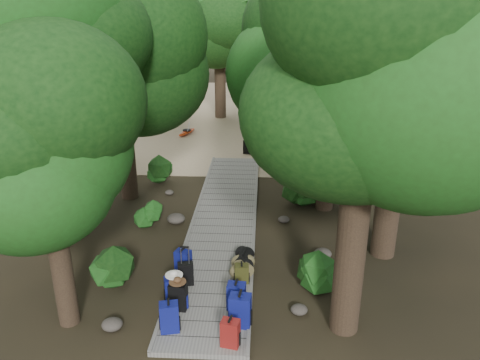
# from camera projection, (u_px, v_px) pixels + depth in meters

# --- Properties ---
(ground) EXTENTS (120.00, 120.00, 0.00)m
(ground) POSITION_uv_depth(u_px,v_px,m) (221.00, 237.00, 13.77)
(ground) COLOR #2C2416
(ground) RESTS_ON ground
(sand_beach) EXTENTS (40.00, 22.00, 0.02)m
(sand_beach) POSITION_uv_depth(u_px,v_px,m) (245.00, 113.00, 28.66)
(sand_beach) COLOR tan
(sand_beach) RESTS_ON ground
(boardwalk) EXTENTS (2.00, 12.00, 0.12)m
(boardwalk) POSITION_uv_depth(u_px,v_px,m) (224.00, 221.00, 14.68)
(boardwalk) COLOR gray
(boardwalk) RESTS_ON ground
(backpack_left_a) EXTENTS (0.44, 0.35, 0.73)m
(backpack_left_a) POSITION_uv_depth(u_px,v_px,m) (169.00, 316.00, 9.60)
(backpack_left_a) COLOR navy
(backpack_left_a) RESTS_ON boardwalk
(backpack_left_b) EXTENTS (0.41, 0.31, 0.71)m
(backpack_left_b) POSITION_uv_depth(u_px,v_px,m) (178.00, 295.00, 10.29)
(backpack_left_b) COLOR black
(backpack_left_b) RESTS_ON boardwalk
(backpack_left_c) EXTENTS (0.46, 0.39, 0.73)m
(backpack_left_c) POSITION_uv_depth(u_px,v_px,m) (174.00, 289.00, 10.47)
(backpack_left_c) COLOR navy
(backpack_left_c) RESTS_ON boardwalk
(backpack_left_d) EXTENTS (0.45, 0.38, 0.58)m
(backpack_left_d) POSITION_uv_depth(u_px,v_px,m) (183.00, 259.00, 11.83)
(backpack_left_d) COLOR navy
(backpack_left_d) RESTS_ON boardwalk
(backpack_right_a) EXTENTS (0.40, 0.32, 0.64)m
(backpack_right_a) POSITION_uv_depth(u_px,v_px,m) (230.00, 332.00, 9.20)
(backpack_right_a) COLOR maroon
(backpack_right_a) RESTS_ON boardwalk
(backpack_right_b) EXTENTS (0.48, 0.36, 0.81)m
(backpack_right_b) POSITION_uv_depth(u_px,v_px,m) (240.00, 309.00, 9.75)
(backpack_right_b) COLOR navy
(backpack_right_b) RESTS_ON boardwalk
(backpack_right_c) EXTENTS (0.43, 0.32, 0.68)m
(backpack_right_c) POSITION_uv_depth(u_px,v_px,m) (236.00, 295.00, 10.32)
(backpack_right_c) COLOR navy
(backpack_right_c) RESTS_ON boardwalk
(backpack_right_d) EXTENTS (0.36, 0.27, 0.51)m
(backpack_right_d) POSITION_uv_depth(u_px,v_px,m) (242.00, 273.00, 11.30)
(backpack_right_d) COLOR #393915
(backpack_right_d) RESTS_ON boardwalk
(duffel_right_khaki) EXTENTS (0.59, 0.67, 0.37)m
(duffel_right_khaki) POSITION_uv_depth(u_px,v_px,m) (242.00, 266.00, 11.70)
(duffel_right_khaki) COLOR brown
(duffel_right_khaki) RESTS_ON boardwalk
(duffel_right_black) EXTENTS (0.51, 0.70, 0.40)m
(duffel_right_black) POSITION_uv_depth(u_px,v_px,m) (244.00, 259.00, 12.00)
(duffel_right_black) COLOR black
(duffel_right_black) RESTS_ON boardwalk
(suitcase_on_boardwalk) EXTENTS (0.40, 0.27, 0.57)m
(suitcase_on_boardwalk) POSITION_uv_depth(u_px,v_px,m) (186.00, 274.00, 11.20)
(suitcase_on_boardwalk) COLOR black
(suitcase_on_boardwalk) RESTS_ON boardwalk
(lone_suitcase_on_sand) EXTENTS (0.44, 0.32, 0.63)m
(lone_suitcase_on_sand) POSITION_uv_depth(u_px,v_px,m) (248.00, 147.00, 21.06)
(lone_suitcase_on_sand) COLOR black
(lone_suitcase_on_sand) RESTS_ON sand_beach
(hat_brown) EXTENTS (0.38, 0.38, 0.11)m
(hat_brown) POSITION_uv_depth(u_px,v_px,m) (177.00, 280.00, 10.12)
(hat_brown) COLOR #51351E
(hat_brown) RESTS_ON backpack_left_b
(hat_white) EXTENTS (0.40, 0.40, 0.13)m
(hat_white) POSITION_uv_depth(u_px,v_px,m) (174.00, 273.00, 10.32)
(hat_white) COLOR silver
(hat_white) RESTS_ON backpack_left_c
(kayak) EXTENTS (1.71, 3.25, 0.32)m
(kayak) POSITION_uv_depth(u_px,v_px,m) (187.00, 131.00, 24.13)
(kayak) COLOR #B4340F
(kayak) RESTS_ON sand_beach
(sun_lounger) EXTENTS (1.17, 2.05, 0.63)m
(sun_lounger) POSITION_uv_depth(u_px,v_px,m) (312.00, 140.00, 22.15)
(sun_lounger) COLOR silver
(sun_lounger) RESTS_ON sand_beach
(tree_right_a) EXTENTS (5.18, 5.18, 8.64)m
(tree_right_a) POSITION_uv_depth(u_px,v_px,m) (362.00, 132.00, 8.43)
(tree_right_a) COLOR black
(tree_right_a) RESTS_ON ground
(tree_right_b) EXTENTS (5.21, 5.21, 9.30)m
(tree_right_b) POSITION_uv_depth(u_px,v_px,m) (403.00, 84.00, 11.21)
(tree_right_b) COLOR black
(tree_right_b) RESTS_ON ground
(tree_right_c) EXTENTS (4.94, 4.94, 8.55)m
(tree_right_c) POSITION_uv_depth(u_px,v_px,m) (333.00, 80.00, 14.19)
(tree_right_c) COLOR black
(tree_right_c) RESTS_ON ground
(tree_right_d) EXTENTS (6.27, 6.27, 11.50)m
(tree_right_d) POSITION_uv_depth(u_px,v_px,m) (404.00, 26.00, 15.13)
(tree_right_d) COLOR black
(tree_right_d) RESTS_ON ground
(tree_right_e) EXTENTS (4.55, 4.55, 8.20)m
(tree_right_e) POSITION_uv_depth(u_px,v_px,m) (348.00, 64.00, 19.02)
(tree_right_e) COLOR black
(tree_right_e) RESTS_ON ground
(tree_right_f) EXTENTS (6.00, 6.00, 10.71)m
(tree_right_f) POSITION_uv_depth(u_px,v_px,m) (394.00, 29.00, 20.33)
(tree_right_f) COLOR black
(tree_right_f) RESTS_ON ground
(tree_left_a) EXTENTS (3.73, 3.73, 6.22)m
(tree_left_a) POSITION_uv_depth(u_px,v_px,m) (49.00, 190.00, 9.05)
(tree_left_a) COLOR black
(tree_left_a) RESTS_ON ground
(tree_left_b) EXTENTS (5.44, 5.44, 9.78)m
(tree_left_b) POSITION_uv_depth(u_px,v_px,m) (38.00, 67.00, 12.27)
(tree_left_b) COLOR black
(tree_left_b) RESTS_ON ground
(tree_left_c) EXTENTS (4.78, 4.78, 8.32)m
(tree_left_c) POSITION_uv_depth(u_px,v_px,m) (119.00, 79.00, 15.09)
(tree_left_c) COLOR black
(tree_left_c) RESTS_ON ground
(tree_back_a) EXTENTS (5.30, 5.30, 9.17)m
(tree_back_a) POSITION_uv_depth(u_px,v_px,m) (219.00, 37.00, 26.04)
(tree_back_a) COLOR black
(tree_back_a) RESTS_ON ground
(tree_back_b) EXTENTS (5.73, 5.73, 10.23)m
(tree_back_b) POSITION_uv_depth(u_px,v_px,m) (270.00, 26.00, 26.79)
(tree_back_b) COLOR black
(tree_back_b) RESTS_ON ground
(tree_back_c) EXTENTS (4.68, 4.68, 8.43)m
(tree_back_c) POSITION_uv_depth(u_px,v_px,m) (329.00, 44.00, 26.18)
(tree_back_c) COLOR black
(tree_back_c) RESTS_ON ground
(tree_back_d) EXTENTS (5.00, 5.00, 8.33)m
(tree_back_d) POSITION_uv_depth(u_px,v_px,m) (148.00, 45.00, 26.05)
(tree_back_d) COLOR black
(tree_back_d) RESTS_ON ground
(palm_right_a) EXTENTS (4.84, 4.84, 8.25)m
(palm_right_a) POSITION_uv_depth(u_px,v_px,m) (324.00, 70.00, 17.21)
(palm_right_a) COLOR #10390F
(palm_right_a) RESTS_ON ground
(palm_right_b) EXTENTS (4.72, 4.72, 9.12)m
(palm_right_b) POSITION_uv_depth(u_px,v_px,m) (341.00, 43.00, 22.63)
(palm_right_b) COLOR #10390F
(palm_right_b) RESTS_ON ground
(palm_right_c) EXTENTS (4.15, 4.15, 6.60)m
(palm_right_c) POSITION_uv_depth(u_px,v_px,m) (279.00, 66.00, 24.46)
(palm_right_c) COLOR #10390F
(palm_right_c) RESTS_ON ground
(palm_left_a) EXTENTS (3.87, 3.87, 6.16)m
(palm_left_a) POSITION_uv_depth(u_px,v_px,m) (114.00, 92.00, 18.78)
(palm_left_a) COLOR #10390F
(palm_left_a) RESTS_ON ground
(rock_left_a) EXTENTS (0.45, 0.40, 0.25)m
(rock_left_a) POSITION_uv_depth(u_px,v_px,m) (112.00, 324.00, 9.90)
(rock_left_a) COLOR #4C473F
(rock_left_a) RESTS_ON ground
(rock_left_b) EXTENTS (0.32, 0.29, 0.18)m
(rock_left_b) POSITION_uv_depth(u_px,v_px,m) (123.00, 263.00, 12.28)
(rock_left_b) COLOR #4C473F
(rock_left_b) RESTS_ON ground
(rock_left_c) EXTENTS (0.56, 0.50, 0.31)m
(rock_left_c) POSITION_uv_depth(u_px,v_px,m) (176.00, 219.00, 14.60)
(rock_left_c) COLOR #4C473F
(rock_left_c) RESTS_ON ground
(rock_left_d) EXTENTS (0.31, 0.28, 0.17)m
(rock_left_d) POSITION_uv_depth(u_px,v_px,m) (169.00, 192.00, 16.75)
(rock_left_d) COLOR #4C473F
(rock_left_d) RESTS_ON ground
(rock_right_a) EXTENTS (0.38, 0.35, 0.21)m
(rock_right_a) POSITION_uv_depth(u_px,v_px,m) (299.00, 310.00, 10.40)
(rock_right_a) COLOR #4C473F
(rock_right_a) RESTS_ON ground
(rock_right_b) EXTENTS (0.49, 0.44, 0.27)m
(rock_right_b) POSITION_uv_depth(u_px,v_px,m) (323.00, 254.00, 12.63)
(rock_right_b) COLOR #4C473F
(rock_right_b) RESTS_ON ground
(rock_right_c) EXTENTS (0.36, 0.32, 0.20)m
(rock_right_c) POSITION_uv_depth(u_px,v_px,m) (284.00, 219.00, 14.67)
(rock_right_c) COLOR #4C473F
(rock_right_c) RESTS_ON ground
(rock_right_d) EXTENTS (0.50, 0.45, 0.28)m
(rock_right_d) POSITION_uv_depth(u_px,v_px,m) (304.00, 188.00, 16.99)
(rock_right_d) COLOR #4C473F
(rock_right_d) RESTS_ON ground
(shrub_left_a) EXTENTS (1.07, 1.07, 0.96)m
(shrub_left_a) POSITION_uv_depth(u_px,v_px,m) (111.00, 270.00, 11.20)
(shrub_left_a) COLOR #1C4815
(shrub_left_a) RESTS_ON ground
(shrub_left_b) EXTENTS (0.80, 0.80, 0.72)m
(shrub_left_b) POSITION_uv_depth(u_px,v_px,m) (151.00, 214.00, 14.45)
(shrub_left_b) COLOR #1C4815
(shrub_left_b) RESTS_ON ground
(shrub_left_c) EXTENTS (1.12, 1.12, 1.01)m
(shrub_left_c) POSITION_uv_depth(u_px,v_px,m) (158.00, 170.00, 17.73)
(shrub_left_c) COLOR #1C4815
(shrub_left_c) RESTS_ON ground
(shrub_right_a) EXTENTS (1.01, 1.01, 0.91)m
(shrub_right_a) POSITION_uv_depth(u_px,v_px,m) (312.00, 275.00, 11.05)
(shrub_right_a) COLOR #1C4815
(shrub_right_a) RESTS_ON ground
(shrub_right_b) EXTENTS (1.24, 1.24, 1.12)m
(shrub_right_b) POSITION_uv_depth(u_px,v_px,m) (300.00, 191.00, 15.66)
(shrub_right_b) COLOR #1C4815
(shrub_right_b) RESTS_ON ground
(shrub_right_c) EXTENTS (0.86, 0.86, 0.77)m
(shrub_right_c) POSITION_uv_depth(u_px,v_px,m) (277.00, 162.00, 19.00)
(shrub_right_c) COLOR #1C4815
(shrub_right_c) RESTS_ON ground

